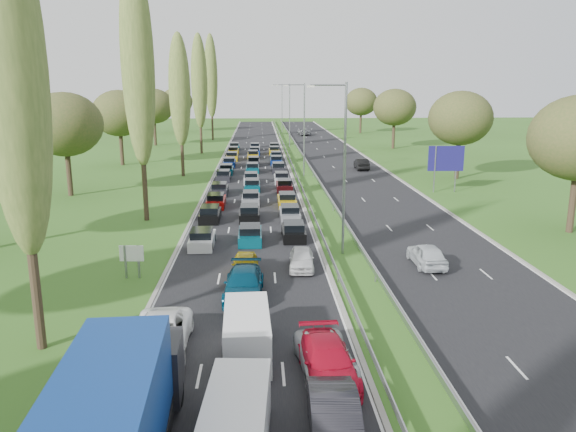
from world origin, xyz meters
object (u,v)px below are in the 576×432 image
object	(u,v)px
white_van_front	(237,419)
near_car_2	(160,335)
info_sign	(132,257)
direction_sign	(446,161)
white_van_rear	(247,331)
blue_lorry	(118,416)

from	to	relation	value
white_van_front	near_car_2	bearing A→B (deg)	121.33
info_sign	direction_sign	distance (m)	39.81
white_van_rear	direction_sign	xyz separation A→B (m)	(21.44, 37.88, 2.53)
blue_lorry	white_van_front	bearing A→B (deg)	17.84
near_car_2	info_sign	size ratio (longest dim) A/B	2.64
direction_sign	near_car_2	bearing A→B (deg)	-124.05
white_van_rear	info_sign	bearing A→B (deg)	123.37
near_car_2	info_sign	xyz separation A→B (m)	(-3.42, 10.16, 0.58)
near_car_2	white_van_rear	bearing A→B (deg)	-5.56
near_car_2	white_van_front	distance (m)	8.07
info_sign	white_van_rear	bearing A→B (deg)	-54.90
white_van_rear	direction_sign	world-z (taller)	direction_sign
info_sign	white_van_front	bearing A→B (deg)	-67.52
info_sign	direction_sign	xyz separation A→B (m)	(28.80, 27.40, 2.20)
near_car_2	blue_lorry	world-z (taller)	blue_lorry
white_van_front	info_sign	distance (m)	18.73
white_van_front	direction_sign	xyz separation A→B (m)	(21.64, 44.71, 2.51)
blue_lorry	direction_sign	distance (m)	52.44
blue_lorry	white_van_rear	world-z (taller)	blue_lorry
near_car_2	direction_sign	bearing A→B (deg)	55.04
info_sign	near_car_2	bearing A→B (deg)	-71.37
blue_lorry	info_sign	world-z (taller)	blue_lorry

